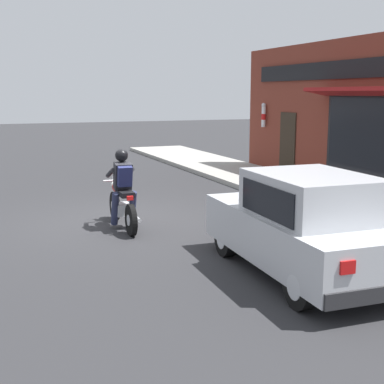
{
  "coord_description": "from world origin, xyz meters",
  "views": [
    {
      "loc": [
        -2.74,
        -10.92,
        2.71
      ],
      "look_at": [
        0.83,
        -2.12,
        0.95
      ],
      "focal_mm": 50.0,
      "sensor_mm": 36.0,
      "label": 1
    }
  ],
  "objects": [
    {
      "name": "storefront_building",
      "position": [
        6.96,
        0.77,
        2.11
      ],
      "size": [
        1.25,
        11.8,
        4.2
      ],
      "color": "maroon",
      "rests_on": "ground"
    },
    {
      "name": "fire_hydrant",
      "position": [
        4.61,
        -1.18,
        0.57
      ],
      "size": [
        0.36,
        0.24,
        0.88
      ],
      "color": "red",
      "rests_on": "sidewalk_curb"
    },
    {
      "name": "car_hatchback",
      "position": [
        1.71,
        -4.38,
        0.77
      ],
      "size": [
        1.81,
        3.85,
        1.57
      ],
      "color": "black",
      "rests_on": "ground"
    },
    {
      "name": "ground_plane",
      "position": [
        0.0,
        0.0,
        0.0
      ],
      "size": [
        80.0,
        80.0,
        0.0
      ],
      "primitive_type": "plane",
      "color": "#2B2B2D"
    },
    {
      "name": "sidewalk_curb",
      "position": [
        5.43,
        3.0,
        0.07
      ],
      "size": [
        2.6,
        22.0,
        0.14
      ],
      "primitive_type": "cube",
      "color": "#9E9B93",
      "rests_on": "ground"
    },
    {
      "name": "motorcycle_with_rider",
      "position": [
        -0.05,
        -0.55,
        0.68
      ],
      "size": [
        0.56,
        2.02,
        1.62
      ],
      "color": "black",
      "rests_on": "ground"
    }
  ]
}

